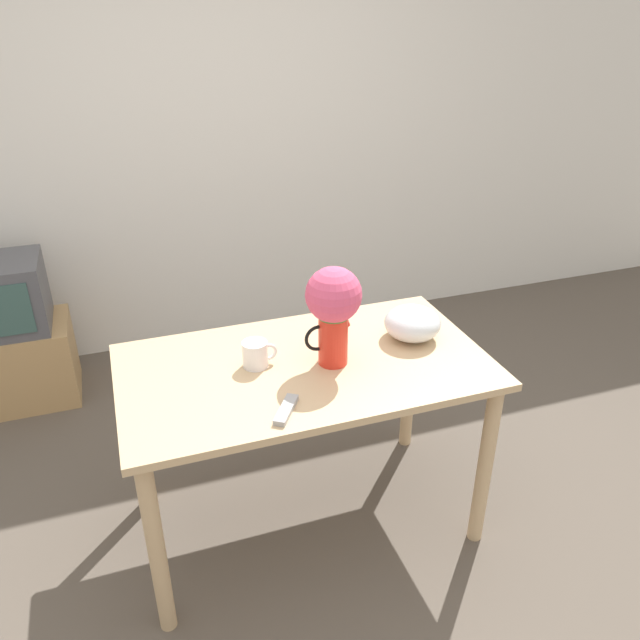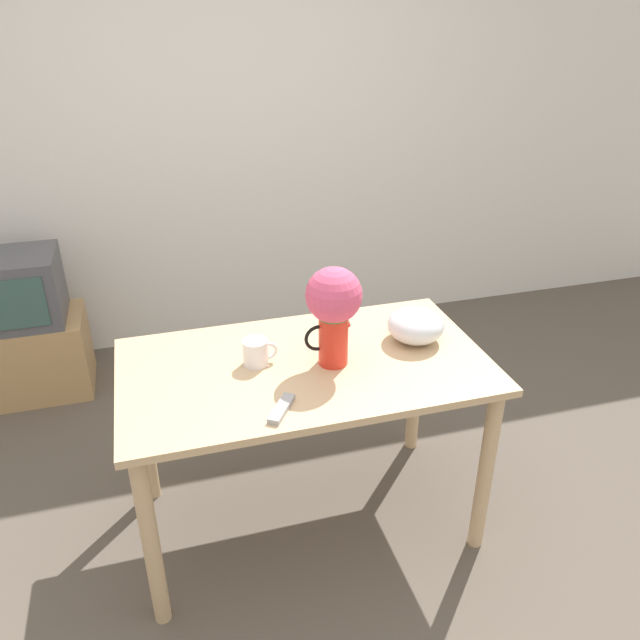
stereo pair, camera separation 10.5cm
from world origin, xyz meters
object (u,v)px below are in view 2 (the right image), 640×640
Objects in this scene: flower_vase at (334,305)px; coffee_mug at (256,352)px; white_bowl at (416,325)px; tv_set at (10,290)px.

flower_vase is 2.92× the size of coffee_mug.
coffee_mug is 0.65m from white_bowl.
coffee_mug is at bearing 165.65° from flower_vase.
white_bowl is (0.65, 0.00, 0.02)m from coffee_mug.
flower_vase is at bearing -168.58° from white_bowl.
flower_vase is 0.75× the size of tv_set.
white_bowl is (0.37, 0.07, -0.18)m from flower_vase.
white_bowl reaches higher than tv_set.
white_bowl is at bearing 11.42° from flower_vase.
flower_vase is 1.70× the size of white_bowl.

